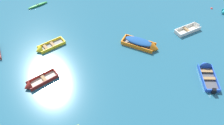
# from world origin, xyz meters

# --- Properties ---
(kayak_green_cluster_inner) EXTENTS (2.92, 2.18, 0.30)m
(kayak_green_cluster_inner) POSITION_xyz_m (-9.99, 33.51, 0.15)
(kayak_green_cluster_inner) COLOR #288C3D
(kayak_green_cluster_inner) RESTS_ON ground_plane
(rowboat_orange_far_right) EXTENTS (4.71, 3.63, 1.44)m
(rowboat_orange_far_right) POSITION_xyz_m (4.18, 23.02, 0.37)
(rowboat_orange_far_right) COLOR gray
(rowboat_orange_far_right) RESTS_ON ground_plane
(rowboat_blue_far_back) EXTENTS (1.94, 4.40, 1.38)m
(rowboat_blue_far_back) POSITION_xyz_m (10.14, 18.44, 0.19)
(rowboat_blue_far_back) COLOR #4C4C51
(rowboat_blue_far_back) RESTS_ON ground_plane
(rowboat_white_back_row_center) EXTENTS (4.07, 2.66, 1.13)m
(rowboat_white_back_row_center) POSITION_xyz_m (11.26, 25.98, 0.22)
(rowboat_white_back_row_center) COLOR beige
(rowboat_white_back_row_center) RESTS_ON ground_plane
(rowboat_yellow_far_left) EXTENTS (3.74, 2.94, 1.15)m
(rowboat_yellow_far_left) POSITION_xyz_m (-7.93, 23.64, 0.18)
(rowboat_yellow_far_left) COLOR gray
(rowboat_yellow_far_left) RESTS_ON ground_plane
(rowboat_maroon_back_row_left) EXTENTS (3.66, 2.94, 1.09)m
(rowboat_maroon_back_row_left) POSITION_xyz_m (-8.27, 18.16, 0.20)
(rowboat_maroon_back_row_left) COLOR beige
(rowboat_maroon_back_row_left) RESTS_ON ground_plane
(mooring_buoy_between_boats_left) EXTENTS (0.32, 0.32, 0.32)m
(mooring_buoy_between_boats_left) POSITION_xyz_m (15.68, 30.51, 0.00)
(mooring_buoy_between_boats_left) COLOR red
(mooring_buoy_between_boats_left) RESTS_ON ground_plane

